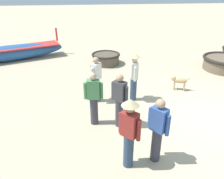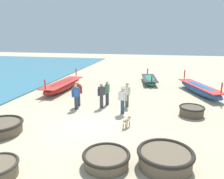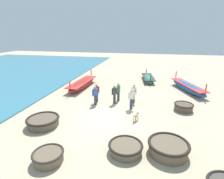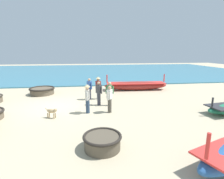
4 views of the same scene
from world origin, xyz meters
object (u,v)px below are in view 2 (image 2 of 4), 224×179
(fisherman_with_hat, at_px, (127,94))
(fisherman_standing_left, at_px, (107,92))
(coracle_weathered, at_px, (1,127))
(coracle_far_right, at_px, (192,111))
(dog, at_px, (127,120))
(coracle_front_right, at_px, (165,158))
(fisherman_standing_right, at_px, (123,98))
(long_boat_ochre_hull, at_px, (199,89))
(fisherman_by_coracle, at_px, (101,95))
(long_boat_white_hull, at_px, (149,80))
(fisherman_hauling, at_px, (76,96))
(coracle_upturned, at_px, (106,159))
(fisherman_crouching, at_px, (78,91))
(long_boat_red_hull, at_px, (63,85))

(fisherman_with_hat, distance_m, fisherman_standing_left, 1.33)
(coracle_weathered, bearing_deg, fisherman_with_hat, 43.84)
(coracle_far_right, height_order, dog, dog)
(dog, bearing_deg, coracle_front_right, -59.44)
(coracle_far_right, bearing_deg, coracle_front_right, -106.37)
(fisherman_standing_left, bearing_deg, fisherman_standing_right, -48.82)
(fisherman_with_hat, bearing_deg, coracle_far_right, -11.09)
(fisherman_standing_left, bearing_deg, long_boat_ochre_hull, 32.36)
(coracle_far_right, xyz_separation_m, coracle_front_right, (-1.58, -5.38, 0.05))
(fisherman_by_coracle, xyz_separation_m, fisherman_standing_right, (1.45, -0.74, 0.12))
(coracle_weathered, xyz_separation_m, fisherman_by_coracle, (3.66, 4.46, 0.53))
(fisherman_by_coracle, distance_m, fisherman_standing_left, 0.72)
(long_boat_white_hull, distance_m, fisherman_hauling, 9.47)
(coracle_upturned, distance_m, fisherman_crouching, 6.88)
(coracle_far_right, xyz_separation_m, fisherman_standing_left, (-5.13, 0.92, 0.54))
(coracle_front_right, distance_m, dog, 3.48)
(coracle_far_right, distance_m, fisherman_with_hat, 3.91)
(fisherman_with_hat, bearing_deg, long_boat_ochre_hull, 39.87)
(fisherman_crouching, xyz_separation_m, dog, (3.51, -2.67, -0.59))
(long_boat_ochre_hull, relative_size, fisherman_hauling, 3.57)
(coracle_front_right, bearing_deg, fisherman_crouching, 132.98)
(coracle_front_right, xyz_separation_m, dog, (-1.77, 3.00, 0.03))
(fisherman_with_hat, height_order, fisherman_standing_left, same)
(long_boat_ochre_hull, xyz_separation_m, fisherman_standing_left, (-6.33, -4.01, 0.42))
(coracle_far_right, xyz_separation_m, dog, (-3.35, -2.38, 0.08))
(long_boat_red_hull, distance_m, dog, 8.82)
(fisherman_with_hat, height_order, fisherman_hauling, same)
(fisherman_crouching, bearing_deg, dog, -37.24)
(coracle_far_right, relative_size, long_boat_ochre_hull, 0.25)
(fisherman_standing_left, bearing_deg, fisherman_crouching, -160.08)
(fisherman_with_hat, xyz_separation_m, fisherman_standing_left, (-1.32, 0.17, 0.00))
(coracle_far_right, height_order, fisherman_standing_right, fisherman_standing_right)
(long_boat_white_hull, distance_m, fisherman_by_coracle, 8.39)
(fisherman_standing_right, relative_size, fisherman_crouching, 1.00)
(fisherman_crouching, bearing_deg, long_boat_red_hull, 126.75)
(fisherman_standing_right, height_order, dog, fisherman_standing_right)
(coracle_weathered, bearing_deg, fisherman_crouching, 64.81)
(coracle_weathered, distance_m, fisherman_by_coracle, 5.79)
(fisherman_hauling, bearing_deg, long_boat_red_hull, 123.19)
(coracle_weathered, xyz_separation_m, fisherman_standing_right, (5.11, 3.73, 0.65))
(long_boat_ochre_hull, relative_size, long_boat_white_hull, 1.23)
(coracle_far_right, height_order, long_boat_ochre_hull, long_boat_ochre_hull)
(coracle_weathered, relative_size, fisherman_with_hat, 1.28)
(long_boat_ochre_hull, xyz_separation_m, fisherman_by_coracle, (-6.53, -4.70, 0.42))
(coracle_upturned, xyz_separation_m, long_boat_white_hull, (0.84, 13.92, 0.05))
(fisherman_standing_left, bearing_deg, coracle_weathered, -126.86)
(fisherman_standing_right, height_order, fisherman_hauling, fisherman_standing_right)
(long_boat_white_hull, xyz_separation_m, fisherman_standing_right, (-1.13, -8.71, 0.65))
(fisherman_by_coracle, bearing_deg, coracle_weathered, -129.35)
(fisherman_hauling, bearing_deg, coracle_weathered, -119.80)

